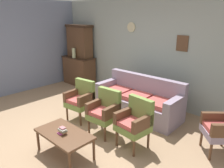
# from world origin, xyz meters

# --- Properties ---
(ground_plane) EXTENTS (7.68, 7.68, 0.00)m
(ground_plane) POSITION_xyz_m (0.00, 0.00, 0.00)
(ground_plane) COLOR #997A5B
(wall_back_with_decor) EXTENTS (6.40, 0.09, 2.70)m
(wall_back_with_decor) POSITION_xyz_m (0.00, 2.63, 1.35)
(wall_back_with_decor) COLOR #939E99
(wall_back_with_decor) RESTS_ON ground
(side_cabinet) EXTENTS (1.16, 0.55, 0.93)m
(side_cabinet) POSITION_xyz_m (-2.53, 2.25, 0.47)
(side_cabinet) COLOR brown
(side_cabinet) RESTS_ON ground
(cabinet_upper_hutch) EXTENTS (0.99, 0.38, 1.03)m
(cabinet_upper_hutch) POSITION_xyz_m (-2.53, 2.33, 1.45)
(cabinet_upper_hutch) COLOR brown
(cabinet_upper_hutch) RESTS_ON side_cabinet
(vase_on_cabinet) EXTENTS (0.12, 0.12, 0.32)m
(vase_on_cabinet) POSITION_xyz_m (-2.53, 2.07, 1.09)
(vase_on_cabinet) COLOR #ABB387
(vase_on_cabinet) RESTS_ON side_cabinet
(floral_couch) EXTENTS (2.07, 0.85, 0.90)m
(floral_couch) POSITION_xyz_m (0.37, 1.72, 0.32)
(floral_couch) COLOR gray
(floral_couch) RESTS_ON ground
(armchair_row_middle) EXTENTS (0.57, 0.54, 0.90)m
(armchair_row_middle) POSITION_xyz_m (-0.42, 0.62, 0.50)
(armchair_row_middle) COLOR olive
(armchair_row_middle) RESTS_ON ground
(armchair_near_cabinet) EXTENTS (0.55, 0.53, 0.90)m
(armchair_near_cabinet) POSITION_xyz_m (0.41, 0.55, 0.50)
(armchair_near_cabinet) COLOR olive
(armchair_near_cabinet) RESTS_ON ground
(armchair_near_couch_end) EXTENTS (0.56, 0.53, 0.90)m
(armchair_near_couch_end) POSITION_xyz_m (1.12, 0.59, 0.50)
(armchair_near_couch_end) COLOR olive
(armchair_near_couch_end) RESTS_ON ground
(wingback_chair_by_fireplace) EXTENTS (0.71, 0.71, 0.90)m
(wingback_chair_by_fireplace) POSITION_xyz_m (2.32, 1.43, 0.50)
(wingback_chair_by_fireplace) COLOR gray
(wingback_chair_by_fireplace) RESTS_ON ground
(coffee_table) EXTENTS (1.00, 0.56, 0.42)m
(coffee_table) POSITION_xyz_m (0.43, -0.43, 0.38)
(coffee_table) COLOR brown
(coffee_table) RESTS_ON ground
(book_stack_on_table) EXTENTS (0.16, 0.11, 0.11)m
(book_stack_on_table) POSITION_xyz_m (0.43, -0.46, 0.47)
(book_stack_on_table) COLOR #C24896
(book_stack_on_table) RESTS_ON coffee_table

